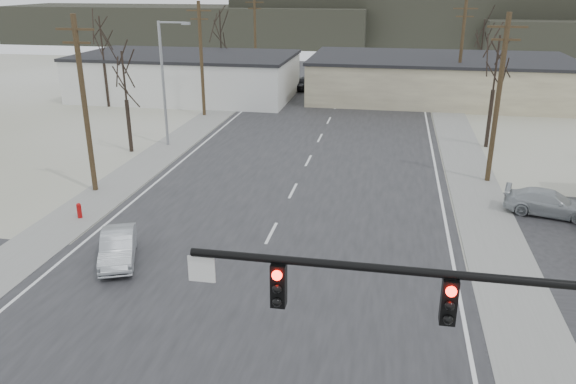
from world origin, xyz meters
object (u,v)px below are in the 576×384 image
traffic_signal_mast (500,346)px  fire_hydrant (79,211)px  car_far_b (304,83)px  sedan_crossing (118,247)px  car_far_a (346,87)px  car_parked_silver (549,203)px

traffic_signal_mast → fire_hydrant: size_ratio=10.29×
fire_hydrant → car_far_b: (5.61, 38.36, 0.30)m
sedan_crossing → car_far_a: (6.36, 41.12, 0.06)m
traffic_signal_mast → car_far_a: bearing=98.4°
sedan_crossing → car_far_b: car_far_b is taller
car_far_b → car_parked_silver: car_far_b is taller
sedan_crossing → car_far_b: (1.41, 42.39, 0.06)m
traffic_signal_mast → fire_hydrant: (-18.09, 14.20, -4.22)m
fire_hydrant → car_far_a: bearing=74.1°
sedan_crossing → fire_hydrant: bearing=114.0°
traffic_signal_mast → sedan_crossing: size_ratio=2.25×
traffic_signal_mast → car_parked_silver: bearing=72.7°
sedan_crossing → car_parked_silver: bearing=2.3°
car_parked_silver → car_far_b: bearing=42.3°
fire_hydrant → sedan_crossing: bearing=-43.9°
car_far_a → car_far_b: 5.11m
car_far_a → car_parked_silver: bearing=136.0°
car_far_b → car_parked_silver: size_ratio=0.93×
sedan_crossing → car_parked_silver: (19.86, 9.04, -0.02)m
car_far_b → traffic_signal_mast: bearing=-62.2°
fire_hydrant → car_far_b: car_far_b is taller
sedan_crossing → car_far_a: 41.61m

